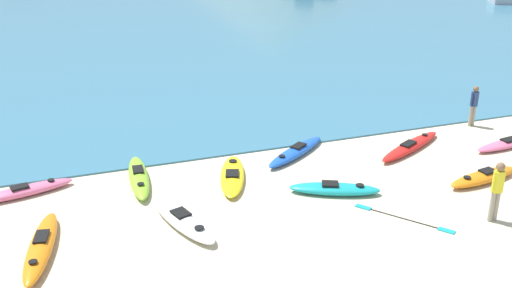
# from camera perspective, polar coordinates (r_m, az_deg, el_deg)

# --- Properties ---
(kayak_on_sand_0) EXTENTS (2.82, 1.19, 0.33)m
(kayak_on_sand_0) POSITION_cam_1_polar(r_m,az_deg,el_deg) (18.74, -21.13, -4.17)
(kayak_on_sand_0) COLOR #E5668C
(kayak_on_sand_0) RESTS_ON ground_plane
(kayak_on_sand_1) EXTENTS (2.76, 1.07, 0.36)m
(kayak_on_sand_1) POSITION_cam_1_polar(r_m,az_deg,el_deg) (19.57, 20.86, -2.94)
(kayak_on_sand_1) COLOR orange
(kayak_on_sand_1) RESTS_ON ground_plane
(kayak_on_sand_2) EXTENTS (3.41, 2.17, 0.32)m
(kayak_on_sand_2) POSITION_cam_1_polar(r_m,az_deg,el_deg) (21.24, 14.50, -0.19)
(kayak_on_sand_2) COLOR red
(kayak_on_sand_2) RESTS_ON ground_plane
(kayak_on_sand_3) EXTENTS (1.53, 2.95, 0.36)m
(kayak_on_sand_3) POSITION_cam_1_polar(r_m,az_deg,el_deg) (16.05, -6.90, -7.26)
(kayak_on_sand_3) COLOR white
(kayak_on_sand_3) RESTS_ON ground_plane
(kayak_on_sand_4) EXTENTS (1.62, 3.00, 0.31)m
(kayak_on_sand_4) POSITION_cam_1_polar(r_m,az_deg,el_deg) (18.43, -2.27, -3.04)
(kayak_on_sand_4) COLOR yellow
(kayak_on_sand_4) RESTS_ON ground_plane
(kayak_on_sand_5) EXTENTS (2.91, 2.29, 0.33)m
(kayak_on_sand_5) POSITION_cam_1_polar(r_m,az_deg,el_deg) (20.16, 3.82, -0.72)
(kayak_on_sand_5) COLOR blue
(kayak_on_sand_5) RESTS_ON ground_plane
(kayak_on_sand_6) EXTENTS (2.71, 1.70, 0.34)m
(kayak_on_sand_6) POSITION_cam_1_polar(r_m,az_deg,el_deg) (17.73, 7.48, -4.26)
(kayak_on_sand_6) COLOR teal
(kayak_on_sand_6) RESTS_ON ground_plane
(kayak_on_sand_7) EXTENTS (0.82, 3.12, 0.39)m
(kayak_on_sand_7) POSITION_cam_1_polar(r_m,az_deg,el_deg) (18.59, -11.11, -3.11)
(kayak_on_sand_7) COLOR #8CCC2D
(kayak_on_sand_7) RESTS_ON ground_plane
(kayak_on_sand_8) EXTENTS (3.33, 1.06, 0.30)m
(kayak_on_sand_8) POSITION_cam_1_polar(r_m,az_deg,el_deg) (22.73, 23.18, 0.14)
(kayak_on_sand_8) COLOR #E5668C
(kayak_on_sand_8) RESTS_ON ground_plane
(kayak_on_sand_9) EXTENTS (1.20, 3.40, 0.39)m
(kayak_on_sand_9) POSITION_cam_1_polar(r_m,az_deg,el_deg) (15.72, -19.79, -9.18)
(kayak_on_sand_9) COLOR orange
(kayak_on_sand_9) RESTS_ON ground_plane
(person_near_foreground) EXTENTS (0.35, 0.25, 1.71)m
(person_near_foreground) POSITION_cam_1_polar(r_m,az_deg,el_deg) (17.02, 21.98, -3.90)
(person_near_foreground) COLOR gray
(person_near_foreground) RESTS_ON ground_plane
(person_near_waterline) EXTENTS (0.32, 0.23, 1.57)m
(person_near_waterline) POSITION_cam_1_polar(r_m,az_deg,el_deg) (23.93, 20.04, 3.66)
(person_near_waterline) COLOR gray
(person_near_waterline) RESTS_ON ground_plane
(loose_paddle) EXTENTS (1.84, 2.31, 0.03)m
(loose_paddle) POSITION_cam_1_polar(r_m,az_deg,el_deg) (16.80, 13.86, -6.90)
(loose_paddle) COLOR black
(loose_paddle) RESTS_ON ground_plane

